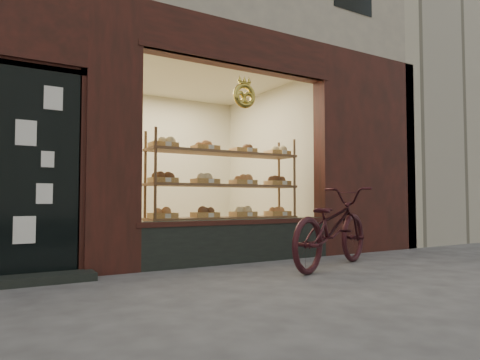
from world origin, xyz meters
TOP-DOWN VIEW (x-y plane):
  - ground at (0.00, 0.00)m, footprint 90.00×90.00m
  - neighbor_right at (9.60, 5.50)m, footprint 12.00×7.00m
  - display_shelf at (0.45, 2.55)m, footprint 2.20×0.45m
  - bicycle at (1.16, 1.18)m, footprint 1.95×1.29m

SIDE VIEW (x-z plane):
  - ground at x=0.00m, z-range 0.00..0.00m
  - bicycle at x=1.16m, z-range 0.00..0.97m
  - display_shelf at x=0.45m, z-range 0.01..1.71m
  - neighbor_right at x=9.60m, z-range 0.00..9.00m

